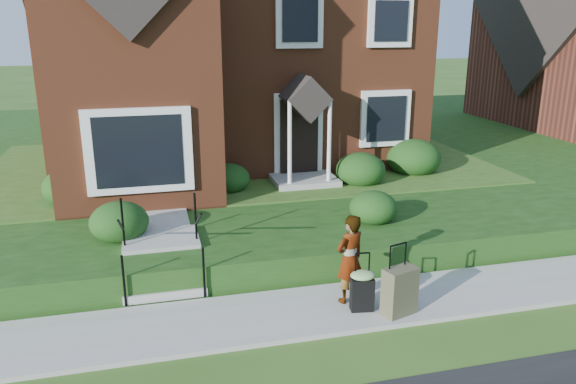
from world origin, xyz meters
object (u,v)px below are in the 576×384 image
object	(u,v)px
woman	(350,259)
suitcase_black	(362,288)
front_steps	(162,257)
suitcase_olive	(400,291)

from	to	relation	value
woman	suitcase_black	xyz separation A→B (m)	(0.09, -0.35, -0.38)
front_steps	suitcase_black	world-z (taller)	front_steps
suitcase_black	suitcase_olive	bearing A→B (deg)	-16.94
suitcase_black	woman	bearing A→B (deg)	113.39
front_steps	suitcase_olive	world-z (taller)	front_steps
front_steps	woman	xyz separation A→B (m)	(2.98, -1.72, 0.37)
suitcase_black	suitcase_olive	distance (m)	0.59
woman	suitcase_olive	size ratio (longest dim) A/B	1.29
woman	suitcase_olive	world-z (taller)	woman
front_steps	suitcase_black	size ratio (longest dim) A/B	2.05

